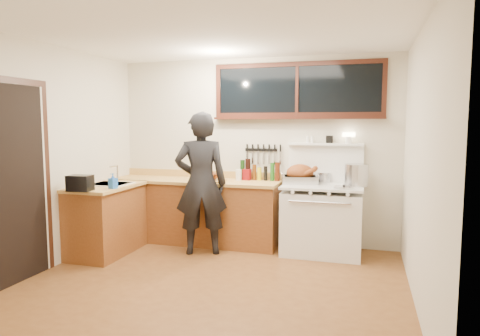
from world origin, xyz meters
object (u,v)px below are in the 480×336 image
(cutting_board, at_px, (210,178))
(roast_turkey, at_px, (300,176))
(vintage_stove, at_px, (322,218))
(man, at_px, (201,183))

(cutting_board, relative_size, roast_turkey, 0.84)
(roast_turkey, bearing_deg, vintage_stove, -15.98)
(man, bearing_deg, cutting_board, 90.39)
(vintage_stove, bearing_deg, man, -163.73)
(cutting_board, bearing_deg, man, -89.61)
(cutting_board, xyz_separation_m, roast_turkey, (1.21, 0.18, 0.05))
(man, height_order, cutting_board, man)
(vintage_stove, height_order, roast_turkey, vintage_stove)
(man, bearing_deg, roast_turkey, 23.64)
(man, relative_size, roast_turkey, 3.55)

